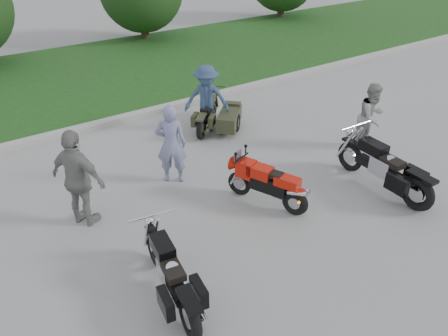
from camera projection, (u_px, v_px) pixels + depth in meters
ground at (261, 227)px, 8.36m from camera, size 80.00×80.00×0.00m
curb at (132, 116)px, 12.57m from camera, size 60.00×0.30×0.15m
grass_strip at (84, 76)px, 15.51m from camera, size 60.00×8.00×0.14m
sportbike_red at (268, 183)px, 8.72m from camera, size 0.86×1.73×0.87m
cruiser_left at (173, 278)px, 6.60m from camera, size 0.51×2.25×0.87m
cruiser_right at (387, 170)px, 9.18m from camera, size 0.43×2.53×0.97m
cruiser_sidecar at (220, 117)px, 11.80m from camera, size 1.75×1.83×0.79m
person_stripe at (171, 144)px, 9.32m from camera, size 0.79×0.73×1.81m
person_grey at (371, 117)px, 10.64m from camera, size 0.86×0.69×1.70m
person_denim at (207, 99)px, 11.47m from camera, size 1.35×1.22×1.82m
person_back at (79, 179)px, 7.98m from camera, size 1.01×1.23×1.96m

